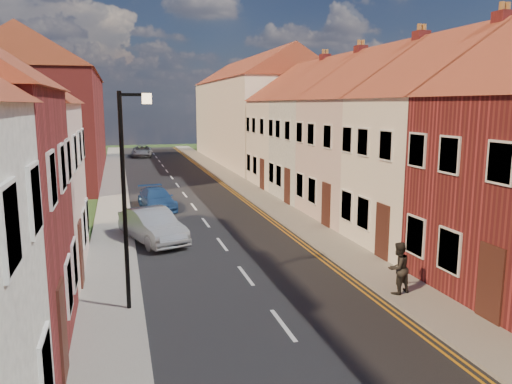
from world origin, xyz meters
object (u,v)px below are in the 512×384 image
lamppost (127,188)px  car_far (157,199)px  car_mid (152,226)px  pedestrian_right (398,268)px  car_distant (142,151)px

lamppost → car_far: 14.42m
car_mid → pedestrian_right: 10.63m
car_mid → car_distant: (1.25, 35.76, -0.08)m
car_mid → car_far: size_ratio=1.08×
lamppost → car_distant: (2.31, 42.97, -2.91)m
lamppost → pedestrian_right: lamppost is taller
lamppost → car_distant: size_ratio=1.32×
lamppost → car_mid: lamppost is taller
lamppost → car_mid: bearing=81.6°
car_far → car_mid: bearing=-103.9°
pedestrian_right → car_mid: bearing=-67.2°
car_far → pedestrian_right: bearing=-76.1°
car_far → pedestrian_right: pedestrian_right is taller
car_mid → pedestrian_right: (6.73, -8.23, 0.21)m
pedestrian_right → lamppost: bearing=-23.9°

